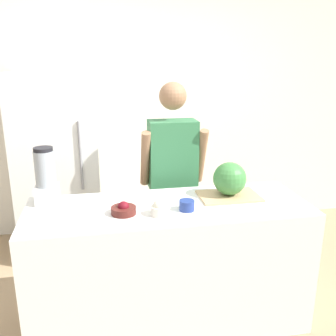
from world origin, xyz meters
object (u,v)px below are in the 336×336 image
bowl_cherries (124,209)px  person (173,181)px  watermelon (230,179)px  blender (46,178)px  bowl_cream (160,208)px  bowl_small_blue (187,205)px  refrigerator (59,165)px

bowl_cherries → person: bearing=56.1°
watermelon → blender: (-1.24, 0.11, 0.05)m
bowl_cream → bowl_small_blue: (0.18, 0.04, -0.01)m
bowl_cream → bowl_small_blue: 0.18m
watermelon → bowl_cherries: (-0.75, -0.17, -0.10)m
bowl_cream → bowl_small_blue: bearing=12.1°
bowl_cream → blender: size_ratio=0.31×
watermelon → refrigerator: bearing=137.4°
person → bowl_cream: 0.76m
bowl_cherries → blender: size_ratio=0.41×
bowl_small_blue → blender: size_ratio=0.26×
bowl_cherries → bowl_small_blue: bowl_cherries is taller
refrigerator → watermelon: (1.26, -1.16, 0.16)m
person → bowl_cherries: bearing=-123.9°
watermelon → person: bearing=122.0°
refrigerator → bowl_small_blue: bearing=-56.1°
refrigerator → watermelon: 1.72m
watermelon → blender: blender is taller
bowl_small_blue → blender: (-0.89, 0.30, 0.14)m
refrigerator → bowl_cream: 1.57m
person → bowl_small_blue: (-0.04, -0.68, 0.07)m
blender → refrigerator: bearing=91.2°
person → blender: (-0.93, -0.38, 0.21)m
bowl_cherries → bowl_cream: bowl_cream is taller
refrigerator → bowl_small_blue: size_ratio=17.37×
blender → bowl_small_blue: bearing=-18.7°
watermelon → bowl_cream: size_ratio=1.95×
refrigerator → bowl_cherries: (0.51, -1.33, 0.06)m
refrigerator → bowl_cherries: bearing=-69.1°
bowl_cream → blender: blender is taller
refrigerator → bowl_cherries: 1.43m
watermelon → bowl_cherries: bearing=-167.1°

